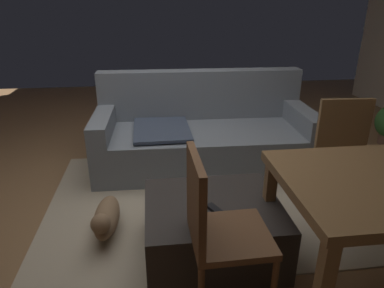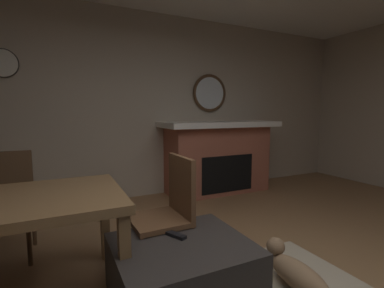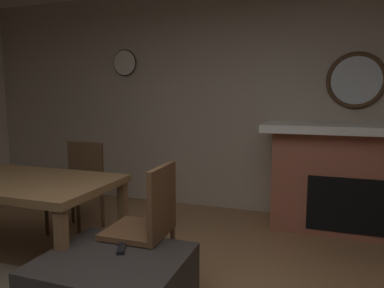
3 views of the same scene
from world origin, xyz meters
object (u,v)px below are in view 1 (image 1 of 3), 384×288
Objects in this scene: dining_chair_north at (346,151)px; tv_remote at (216,210)px; couch at (203,135)px; small_dog at (106,217)px; ottoman_coffee_table at (212,228)px; dining_chair_west at (215,223)px.

tv_remote is at bearing -154.47° from dining_chair_north.
couch is 1.60m from tv_remote.
couch is at bearing 52.66° from small_dog.
dining_chair_north reaches higher than small_dog.
ottoman_coffee_table is at bearing -96.05° from couch.
dining_chair_west reaches higher than tv_remote.
tv_remote reaches higher than ottoman_coffee_table.
small_dog is (-1.94, -0.17, -0.37)m from dining_chair_north.
couch is 1.46m from dining_chair_north.
dining_chair_west is 1.62× the size of small_dog.
dining_chair_west reaches higher than small_dog.
couch reaches higher than tv_remote.
couch is 3.93× the size of small_dog.
tv_remote is 0.17× the size of dining_chair_west.
dining_chair_west is (-0.06, -0.29, 0.11)m from tv_remote.
dining_chair_west is at bearing -99.06° from ottoman_coffee_table.
dining_chair_west is 1.04m from small_dog.
couch reaches higher than ottoman_coffee_table.
dining_chair_west is at bearing -145.65° from dining_chair_north.
couch is 2.43× the size of dining_chair_west.
tv_remote is (-0.00, -0.10, 0.21)m from ottoman_coffee_table.
ottoman_coffee_table is 0.51m from dining_chair_west.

